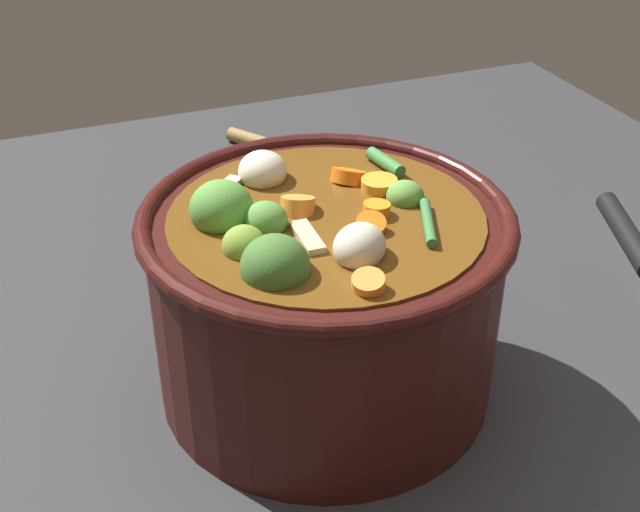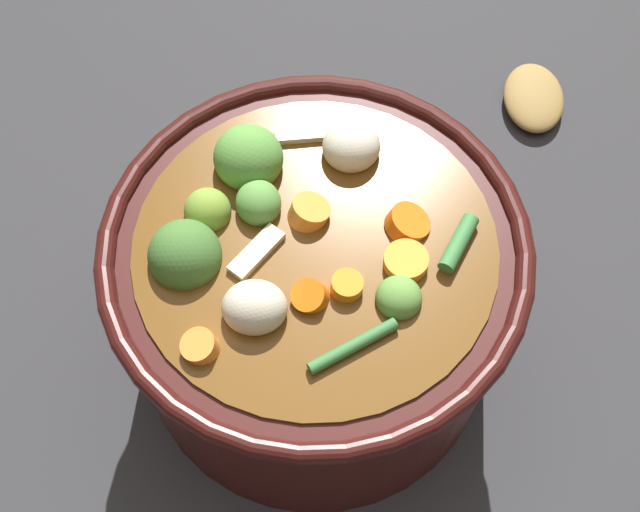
# 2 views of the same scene
# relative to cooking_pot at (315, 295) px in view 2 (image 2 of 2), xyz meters

# --- Properties ---
(ground_plane) EXTENTS (1.10, 1.10, 0.00)m
(ground_plane) POSITION_rel_cooking_pot_xyz_m (-0.00, -0.00, -0.08)
(ground_plane) COLOR #2D2D30
(cooking_pot) EXTENTS (0.26, 0.26, 0.17)m
(cooking_pot) POSITION_rel_cooking_pot_xyz_m (0.00, 0.00, 0.00)
(cooking_pot) COLOR #38110F
(cooking_pot) RESTS_ON ground_plane
(wooden_spoon) EXTENTS (0.21, 0.21, 0.02)m
(wooden_spoon) POSITION_rel_cooking_pot_xyz_m (-0.06, -0.32, -0.07)
(wooden_spoon) COLOR olive
(wooden_spoon) RESTS_ON ground_plane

